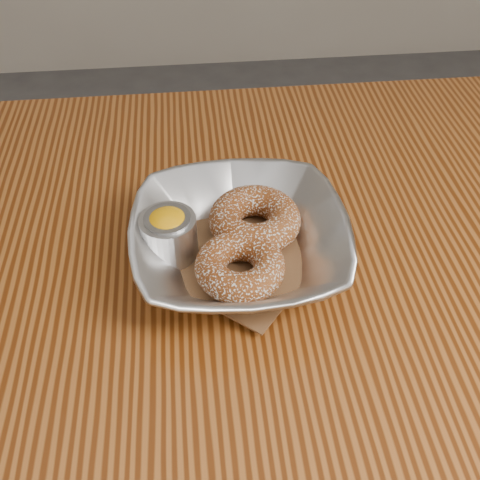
{
  "coord_description": "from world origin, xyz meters",
  "views": [
    {
      "loc": [
        -0.15,
        -0.35,
        1.17
      ],
      "look_at": [
        -0.11,
        0.05,
        0.78
      ],
      "focal_mm": 42.0,
      "sensor_mm": 36.0,
      "label": 1
    }
  ],
  "objects": [
    {
      "name": "parchment",
      "position": [
        -0.11,
        0.05,
        0.76
      ],
      "size": [
        0.2,
        0.2,
        0.0
      ],
      "primitive_type": "cube",
      "rotation": [
        0.0,
        0.0,
        0.87
      ],
      "color": "brown",
      "rests_on": "table"
    },
    {
      "name": "table",
      "position": [
        0.0,
        0.0,
        0.65
      ],
      "size": [
        1.2,
        0.8,
        0.75
      ],
      "color": "brown",
      "rests_on": "ground_plane"
    },
    {
      "name": "donut_front",
      "position": [
        -0.11,
        0.01,
        0.78
      ],
      "size": [
        0.11,
        0.11,
        0.03
      ],
      "primitive_type": "torus",
      "rotation": [
        0.0,
        0.0,
        0.39
      ],
      "color": "brown",
      "rests_on": "parchment"
    },
    {
      "name": "ramekin",
      "position": [
        -0.18,
        0.06,
        0.79
      ],
      "size": [
        0.06,
        0.06,
        0.05
      ],
      "color": "silver",
      "rests_on": "table"
    },
    {
      "name": "serving_bowl",
      "position": [
        -0.11,
        0.05,
        0.78
      ],
      "size": [
        0.22,
        0.22,
        0.05
      ],
      "primitive_type": "imported",
      "color": "silver",
      "rests_on": "table"
    },
    {
      "name": "donut_back",
      "position": [
        -0.09,
        0.08,
        0.78
      ],
      "size": [
        0.12,
        0.12,
        0.03
      ],
      "primitive_type": "torus",
      "rotation": [
        0.0,
        0.0,
        0.24
      ],
      "color": "brown",
      "rests_on": "parchment"
    }
  ]
}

